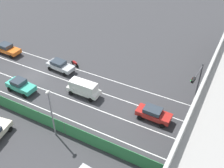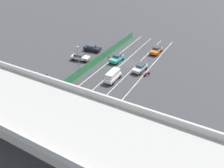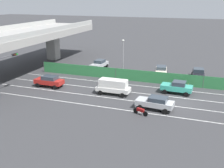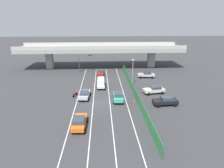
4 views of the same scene
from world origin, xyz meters
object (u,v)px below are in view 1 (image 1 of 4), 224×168
(car_van_white, at_px, (83,88))
(car_taxi_teal, at_px, (21,85))
(car_sedan_silver, at_px, (60,65))
(car_taxi_orange, at_px, (7,49))
(car_sedan_red, at_px, (153,113))
(motorcycle, at_px, (75,63))
(street_lamp, at_px, (51,109))
(traffic_light, at_px, (197,80))

(car_van_white, bearing_deg, car_taxi_teal, -67.53)
(car_taxi_teal, relative_size, car_sedan_silver, 0.95)
(car_taxi_orange, relative_size, car_sedan_red, 1.09)
(motorcycle, relative_size, street_lamp, 0.29)
(car_sedan_silver, bearing_deg, car_van_white, 63.08)
(car_taxi_teal, relative_size, car_sedan_red, 1.01)
(car_taxi_orange, height_order, street_lamp, street_lamp)
(car_taxi_teal, distance_m, traffic_light, 23.47)
(car_sedan_red, bearing_deg, car_taxi_teal, -79.25)
(car_van_white, height_order, car_sedan_silver, car_van_white)
(car_sedan_silver, distance_m, street_lamp, 13.59)
(car_taxi_orange, distance_m, motorcycle, 12.50)
(car_taxi_orange, bearing_deg, car_sedan_red, 83.60)
(car_van_white, relative_size, car_taxi_orange, 0.99)
(car_van_white, xyz_separation_m, car_taxi_teal, (3.39, -8.19, -0.27))
(car_taxi_orange, height_order, car_sedan_silver, car_taxi_orange)
(car_taxi_teal, relative_size, motorcycle, 2.33)
(car_taxi_teal, height_order, car_sedan_silver, car_taxi_teal)
(car_sedan_silver, distance_m, motorcycle, 2.50)
(car_sedan_red, distance_m, street_lamp, 12.23)
(motorcycle, xyz_separation_m, traffic_light, (0.32, 18.71, 3.49))
(car_van_white, height_order, traffic_light, traffic_light)
(car_van_white, height_order, car_taxi_orange, car_van_white)
(car_van_white, xyz_separation_m, traffic_light, (-5.07, 13.50, 2.74))
(motorcycle, bearing_deg, car_sedan_silver, -31.30)
(motorcycle, distance_m, street_lamp, 14.84)
(street_lamp, bearing_deg, motorcycle, -154.31)
(motorcycle, bearing_deg, car_taxi_teal, -18.72)
(car_sedan_silver, bearing_deg, car_sedan_red, 79.02)
(car_taxi_orange, height_order, traffic_light, traffic_light)
(car_van_white, bearing_deg, car_taxi_orange, -100.28)
(car_van_white, height_order, motorcycle, car_van_white)
(car_taxi_orange, bearing_deg, car_taxi_teal, 54.84)
(car_sedan_red, bearing_deg, street_lamp, -49.59)
(car_taxi_teal, xyz_separation_m, motorcycle, (-8.78, 2.98, -0.48))
(traffic_light, height_order, street_lamp, street_lamp)
(car_taxi_teal, height_order, traffic_light, traffic_light)
(car_taxi_orange, distance_m, car_sedan_silver, 11.01)
(car_sedan_silver, xyz_separation_m, traffic_light, (-1.78, 19.99, 3.05))
(street_lamp, bearing_deg, car_van_white, -172.19)
(car_taxi_orange, distance_m, street_lamp, 21.66)
(car_taxi_teal, bearing_deg, car_van_white, 112.47)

